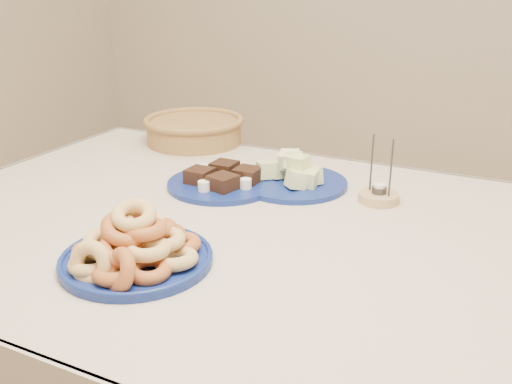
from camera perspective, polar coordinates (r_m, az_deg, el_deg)
dining_table at (r=1.29m, az=1.00°, el=-7.87°), size 1.71×1.11×0.75m
donut_platter at (r=1.10m, az=-12.11°, el=-5.51°), size 0.32×0.32×0.13m
melon_plate at (r=1.48m, az=3.69°, el=1.55°), size 0.29×0.29×0.10m
brownie_plate at (r=1.48m, az=-3.38°, el=1.12°), size 0.31×0.31×0.05m
wicker_basket at (r=1.87m, az=-6.21°, el=6.28°), size 0.33×0.33×0.09m
candle_holder at (r=1.41m, az=12.18°, el=-0.37°), size 0.13×0.13×0.16m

